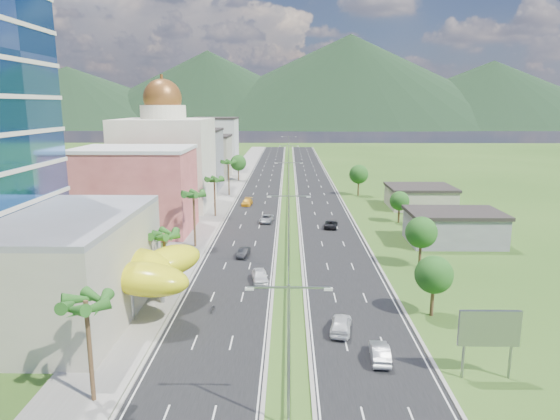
{
  "coord_description": "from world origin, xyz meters",
  "views": [
    {
      "loc": [
        -0.05,
        -57.44,
        23.14
      ],
      "look_at": [
        -1.37,
        18.64,
        7.0
      ],
      "focal_mm": 32.0,
      "sensor_mm": 36.0,
      "label": 1
    }
  ],
  "objects": [
    {
      "name": "ground",
      "position": [
        0.0,
        0.0,
        0.0
      ],
      "size": [
        500.0,
        500.0,
        0.0
      ],
      "primitive_type": "plane",
      "color": "#2D5119",
      "rests_on": "ground"
    },
    {
      "name": "streetlight_median_b",
      "position": [
        0.0,
        10.0,
        6.75
      ],
      "size": [
        6.04,
        0.25,
        11.0
      ],
      "color": "gray",
      "rests_on": "ground"
    },
    {
      "name": "shed_near",
      "position": [
        28.0,
        25.0,
        2.5
      ],
      "size": [
        15.0,
        10.0,
        5.0
      ],
      "primitive_type": "cube",
      "color": "slate",
      "rests_on": "ground"
    },
    {
      "name": "sidewalk_left",
      "position": [
        -17.0,
        90.0,
        0.06
      ],
      "size": [
        7.0,
        260.0,
        0.12
      ],
      "primitive_type": "cube",
      "color": "gray",
      "rests_on": "ground"
    },
    {
      "name": "palm_tree_e",
      "position": [
        -15.5,
        70.0,
        8.31
      ],
      "size": [
        3.6,
        3.6,
        9.4
      ],
      "color": "#47301C",
      "rests_on": "ground"
    },
    {
      "name": "palm_tree_a",
      "position": [
        -15.5,
        -22.0,
        8.02
      ],
      "size": [
        3.6,
        3.6,
        9.1
      ],
      "color": "#47301C",
      "rests_on": "ground"
    },
    {
      "name": "car_white_near_right",
      "position": [
        5.44,
        -9.35,
        0.91
      ],
      "size": [
        2.9,
        5.41,
        1.75
      ],
      "primitive_type": "imported",
      "rotation": [
        0.0,
        0.0,
        2.97
      ],
      "color": "silver",
      "rests_on": "road_right"
    },
    {
      "name": "leafy_tree_ra",
      "position": [
        16.0,
        -5.0,
        4.78
      ],
      "size": [
        4.2,
        4.2,
        6.9
      ],
      "color": "#47301C",
      "rests_on": "ground"
    },
    {
      "name": "leafy_tree_rc",
      "position": [
        22.0,
        40.0,
        4.37
      ],
      "size": [
        3.85,
        3.85,
        6.33
      ],
      "color": "#47301C",
      "rests_on": "ground"
    },
    {
      "name": "midrise_beige",
      "position": [
        -27.0,
        102.0,
        6.5
      ],
      "size": [
        16.0,
        15.0,
        13.0
      ],
      "primitive_type": "cube",
      "color": "#9C9680",
      "rests_on": "ground"
    },
    {
      "name": "streetlight_median_d",
      "position": [
        0.0,
        95.0,
        6.75
      ],
      "size": [
        6.04,
        0.25,
        11.0
      ],
      "color": "gray",
      "rests_on": "ground"
    },
    {
      "name": "leafy_tree_rd",
      "position": [
        18.0,
        70.0,
        5.58
      ],
      "size": [
        4.9,
        4.9,
        8.05
      ],
      "color": "#47301C",
      "rests_on": "ground"
    },
    {
      "name": "domed_building",
      "position": [
        -28.0,
        55.0,
        11.35
      ],
      "size": [
        20.0,
        20.0,
        28.7
      ],
      "color": "beige",
      "rests_on": "ground"
    },
    {
      "name": "shed_far",
      "position": [
        30.0,
        55.0,
        2.2
      ],
      "size": [
        14.0,
        12.0,
        4.4
      ],
      "primitive_type": "cube",
      "color": "#9C9680",
      "rests_on": "ground"
    },
    {
      "name": "road_left",
      "position": [
        -7.5,
        90.0,
        0.02
      ],
      "size": [
        11.0,
        260.0,
        0.04
      ],
      "primitive_type": "cube",
      "color": "black",
      "rests_on": "ground"
    },
    {
      "name": "streetlight_median_e",
      "position": [
        0.0,
        140.0,
        6.75
      ],
      "size": [
        6.04,
        0.25,
        11.0
      ],
      "color": "gray",
      "rests_on": "ground"
    },
    {
      "name": "palm_tree_d",
      "position": [
        -15.5,
        45.0,
        7.54
      ],
      "size": [
        3.6,
        3.6,
        8.6
      ],
      "color": "#47301C",
      "rests_on": "ground"
    },
    {
      "name": "road_right",
      "position": [
        7.5,
        90.0,
        0.02
      ],
      "size": [
        11.0,
        260.0,
        0.04
      ],
      "primitive_type": "cube",
      "color": "black",
      "rests_on": "ground"
    },
    {
      "name": "palm_tree_c",
      "position": [
        -15.5,
        22.0,
        8.5
      ],
      "size": [
        3.6,
        3.6,
        9.6
      ],
      "color": "#47301C",
      "rests_on": "ground"
    },
    {
      "name": "median_guardrail",
      "position": [
        0.0,
        71.99,
        0.62
      ],
      "size": [
        0.1,
        216.06,
        0.76
      ],
      "color": "gray",
      "rests_on": "ground"
    },
    {
      "name": "palm_tree_b",
      "position": [
        -15.5,
        2.0,
        7.06
      ],
      "size": [
        3.6,
        3.6,
        8.1
      ],
      "color": "#47301C",
      "rests_on": "ground"
    },
    {
      "name": "motorcycle",
      "position": [
        -8.61,
        -4.5,
        0.58
      ],
      "size": [
        0.6,
        1.71,
        1.08
      ],
      "primitive_type": "imported",
      "rotation": [
        0.0,
        0.0,
        -0.06
      ],
      "color": "black",
      "rests_on": "road_left"
    },
    {
      "name": "car_silver_mid_left",
      "position": [
        -4.43,
        39.59,
        0.77
      ],
      "size": [
        3.05,
        5.53,
        1.47
      ],
      "primitive_type": "imported",
      "rotation": [
        0.0,
        0.0,
        -0.12
      ],
      "color": "#94979B",
      "rests_on": "road_left"
    },
    {
      "name": "midrise_white",
      "position": [
        -27.0,
        125.0,
        9.0
      ],
      "size": [
        16.0,
        15.0,
        18.0
      ],
      "primitive_type": "cube",
      "color": "silver",
      "rests_on": "ground"
    },
    {
      "name": "car_dark_far_right",
      "position": [
        8.09,
        35.31,
        0.75
      ],
      "size": [
        3.11,
        5.41,
        1.42
      ],
      "primitive_type": "imported",
      "rotation": [
        0.0,
        0.0,
        2.99
      ],
      "color": "black",
      "rests_on": "road_right"
    },
    {
      "name": "car_silver_right",
      "position": [
        8.42,
        -15.16,
        0.81
      ],
      "size": [
        1.95,
        4.76,
        1.54
      ],
      "primitive_type": "imported",
      "rotation": [
        0.0,
        0.0,
        3.07
      ],
      "color": "#A4A5AC",
      "rests_on": "road_right"
    },
    {
      "name": "mountain_ridge",
      "position": [
        60.0,
        450.0,
        0.0
      ],
      "size": [
        860.0,
        140.0,
        90.0
      ],
      "primitive_type": null,
      "color": "black",
      "rests_on": "ground"
    },
    {
      "name": "car_white_near_left",
      "position": [
        -3.79,
        5.23,
        0.88
      ],
      "size": [
        2.64,
        5.14,
        1.68
      ],
      "primitive_type": "imported",
      "rotation": [
        0.0,
        0.0,
        0.14
      ],
      "color": "white",
      "rests_on": "road_left"
    },
    {
      "name": "pink_shophouse",
      "position": [
        -28.0,
        32.0,
        7.5
      ],
      "size": [
        20.0,
        15.0,
        15.0
      ],
      "primitive_type": "cube",
      "color": "#B54D4A",
      "rests_on": "ground"
    },
    {
      "name": "streetlight_median_a",
      "position": [
        0.0,
        -25.0,
        6.75
      ],
      "size": [
        6.04,
        0.25,
        11.0
      ],
      "color": "gray",
      "rests_on": "ground"
    },
    {
      "name": "car_dark_left",
      "position": [
        -6.98,
        16.5,
        0.72
      ],
      "size": [
        1.94,
        4.27,
        1.36
      ],
      "primitive_type": "imported",
      "rotation": [
        0.0,
        0.0,
        -0.13
      ],
      "color": "black",
      "rests_on": "road_left"
    },
    {
      "name": "midrise_grey",
      "position": [
        -27.0,
        80.0,
        8.0
      ],
      "size": [
        16.0,
        15.0,
        16.0
      ],
      "primitive_type": "cube",
      "color": "slate",
      "rests_on": "ground"
    },
    {
      "name": "car_yellow_far_left",
      "position": [
        -9.71,
        56.82,
        0.8
      ],
      "size": [
        2.5,
        5.36,
        1.51
      ],
      "primitive_type": "imported",
      "rotation": [
        0.0,
        0.0,
        -0.07
      ],
      "color": "gold",
      "rests_on": "road_left"
    },
    {
      "name": "billboard",
      "position": [
        17.0,
        -18.0,
        4.42
      ],
      "size": [
        5.2,
        0.35,
        6.2
      ],
      "color": "gray",
      "rests_on": "ground"
    },
    {
      "name": "leafy_tree_rb",
      "position": [
        19.0,
        12.0,
        5.18
      ],
      "size": [
        4.55,
        4.55,
        7.47
      ],
      "color": "#47301C",
      "rests_on": "ground"
    },
    {
      "name": "leafy_tree_lfar",
      "position": [
        -15.5,
        95.0,
        5.58
      ],
      "size": [
        4.9,
        4.9,
        8.05
      ],
      "color": "#47301C",
      "rests_on": "ground"
    },
    {
      "name": "streetlight_median_c",
      "position": [
        0.0,
        50.0,
        6.75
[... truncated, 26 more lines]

